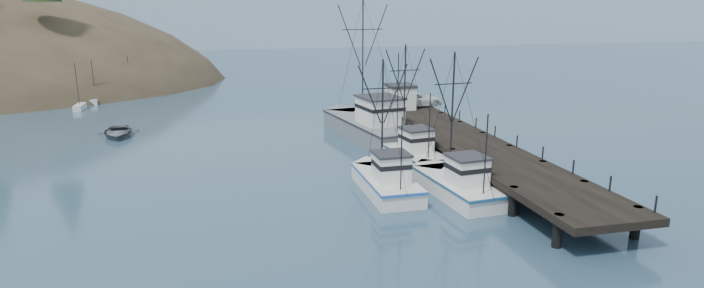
# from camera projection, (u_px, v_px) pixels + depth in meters

# --- Properties ---
(ground) EXTENTS (400.00, 400.00, 0.00)m
(ground) POSITION_uv_depth(u_px,v_px,m) (347.00, 238.00, 32.60)
(ground) COLOR navy
(ground) RESTS_ON ground
(pier) EXTENTS (6.00, 44.00, 2.00)m
(pier) POSITION_uv_depth(u_px,v_px,m) (456.00, 137.00, 50.42)
(pier) COLOR black
(pier) RESTS_ON ground
(distant_ridge) EXTENTS (360.00, 40.00, 26.00)m
(distant_ridge) POSITION_uv_depth(u_px,v_px,m) (268.00, 45.00, 195.22)
(distant_ridge) COLOR #9EB2C6
(distant_ridge) RESTS_ON ground
(distant_ridge_far) EXTENTS (180.00, 25.00, 18.00)m
(distant_ridge_far) POSITION_uv_depth(u_px,v_px,m) (125.00, 44.00, 198.17)
(distant_ridge_far) COLOR silver
(distant_ridge_far) RESTS_ON ground
(moored_sailboats) EXTENTS (23.74, 18.95, 6.35)m
(moored_sailboats) POSITION_uv_depth(u_px,v_px,m) (20.00, 101.00, 77.99)
(moored_sailboats) COLOR silver
(moored_sailboats) RESTS_ON ground
(trawler_near) EXTENTS (4.27, 10.40, 10.61)m
(trawler_near) POSITION_uv_depth(u_px,v_px,m) (456.00, 184.00, 39.99)
(trawler_near) COLOR silver
(trawler_near) RESTS_ON ground
(trawler_mid) EXTENTS (3.45, 9.88, 10.02)m
(trawler_mid) POSITION_uv_depth(u_px,v_px,m) (385.00, 180.00, 40.74)
(trawler_mid) COLOR silver
(trawler_mid) RESTS_ON ground
(trawler_far) EXTENTS (4.50, 10.21, 10.53)m
(trawler_far) POSITION_uv_depth(u_px,v_px,m) (408.00, 152.00, 48.63)
(trawler_far) COLOR silver
(trawler_far) RESTS_ON ground
(work_vessel) EXTENTS (7.79, 17.69, 14.44)m
(work_vessel) POSITION_uv_depth(u_px,v_px,m) (369.00, 125.00, 57.85)
(work_vessel) COLOR slate
(work_vessel) RESTS_ON ground
(pier_shed) EXTENTS (3.00, 3.20, 2.80)m
(pier_shed) POSITION_uv_depth(u_px,v_px,m) (400.00, 96.00, 62.31)
(pier_shed) COLOR silver
(pier_shed) RESTS_ON pier
(pickup_truck) EXTENTS (5.92, 2.79, 1.63)m
(pickup_truck) POSITION_uv_depth(u_px,v_px,m) (418.00, 99.00, 64.10)
(pickup_truck) COLOR silver
(pickup_truck) RESTS_ON pier
(motorboat) EXTENTS (4.85, 6.35, 1.23)m
(motorboat) POSITION_uv_depth(u_px,v_px,m) (118.00, 136.00, 58.03)
(motorboat) COLOR #505659
(motorboat) RESTS_ON ground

